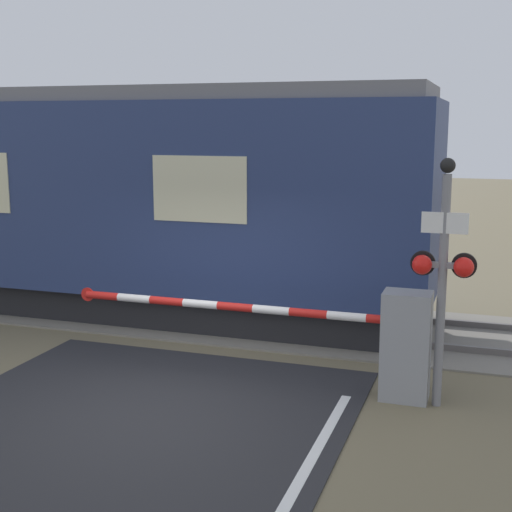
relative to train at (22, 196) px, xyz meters
name	(u,v)px	position (x,y,z in m)	size (l,w,h in m)	color
ground_plane	(154,405)	(4.78, -4.04, -2.08)	(80.00, 80.00, 0.00)	#6B6047
track_bed	(256,320)	(4.78, 0.00, -2.05)	(36.00, 3.20, 0.13)	slate
train	(22,196)	(0.00, 0.00, 0.00)	(15.68, 2.77, 4.06)	black
crossing_barrier	(382,340)	(7.42, -2.84, -1.33)	(4.97, 0.44, 1.40)	gray
signal_post	(443,268)	(8.13, -2.93, -0.34)	(0.79, 0.26, 3.06)	gray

